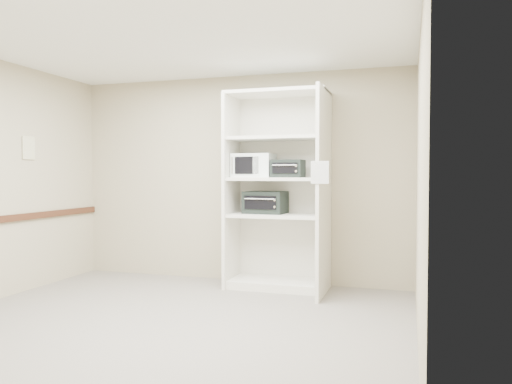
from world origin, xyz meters
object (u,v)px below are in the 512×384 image
(shelving_unit, at_px, (281,197))
(toaster_oven_upper, at_px, (288,169))
(microwave, at_px, (254,166))
(toaster_oven_lower, at_px, (266,202))

(shelving_unit, relative_size, toaster_oven_upper, 6.49)
(shelving_unit, xyz_separation_m, microwave, (-0.37, 0.04, 0.39))
(toaster_oven_upper, distance_m, toaster_oven_lower, 0.53)
(toaster_oven_lower, bearing_deg, toaster_oven_upper, -11.10)
(microwave, xyz_separation_m, toaster_oven_upper, (0.46, -0.08, -0.04))
(shelving_unit, relative_size, toaster_oven_lower, 4.87)
(microwave, distance_m, toaster_oven_upper, 0.47)
(toaster_oven_upper, xyz_separation_m, toaster_oven_lower, (-0.31, 0.08, -0.42))
(shelving_unit, height_order, microwave, shelving_unit)
(shelving_unit, bearing_deg, toaster_oven_upper, -24.74)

